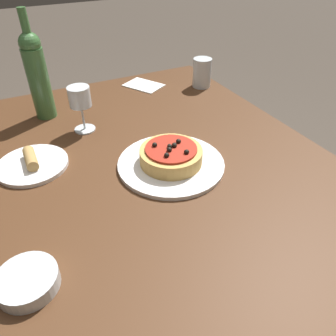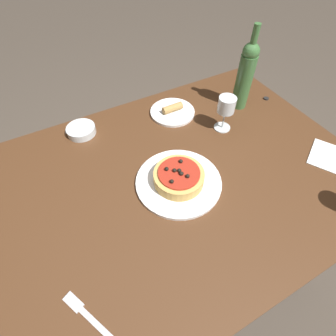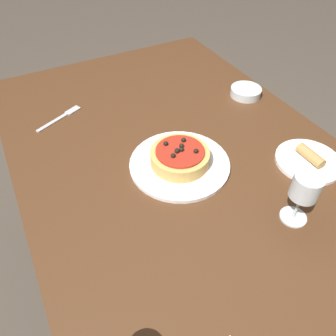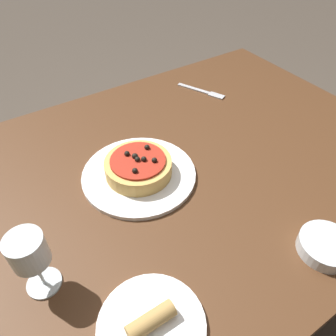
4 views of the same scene
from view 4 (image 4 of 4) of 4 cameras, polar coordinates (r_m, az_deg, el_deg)
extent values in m
plane|color=#4C4238|center=(1.51, -0.74, -22.51)|extent=(14.00, 14.00, 0.00)
cube|color=#4C2D19|center=(0.88, -1.17, -2.08)|extent=(1.47, 0.97, 0.03)
cylinder|color=#4C2D19|center=(1.71, 10.67, 6.18)|extent=(0.06, 0.06, 0.73)
cylinder|color=white|center=(0.87, -5.07, -1.13)|extent=(0.30, 0.30, 0.01)
cylinder|color=tan|center=(0.85, -5.18, 0.15)|extent=(0.17, 0.17, 0.04)
cylinder|color=#A82819|center=(0.83, -5.28, 1.34)|extent=(0.14, 0.14, 0.01)
sphere|color=black|center=(0.83, -5.72, 2.09)|extent=(0.01, 0.01, 0.01)
sphere|color=black|center=(0.82, -2.30, 1.27)|extent=(0.01, 0.01, 0.01)
sphere|color=black|center=(0.84, -7.16, 2.50)|extent=(0.01, 0.01, 0.01)
sphere|color=black|center=(0.86, -3.67, 3.63)|extent=(0.01, 0.01, 0.01)
sphere|color=black|center=(0.83, -5.85, 2.08)|extent=(0.01, 0.01, 0.01)
sphere|color=black|center=(0.79, -5.79, -0.47)|extent=(0.01, 0.01, 0.01)
sphere|color=black|center=(0.82, -5.35, 1.52)|extent=(0.01, 0.01, 0.01)
sphere|color=black|center=(0.82, -4.23, 1.57)|extent=(0.01, 0.01, 0.01)
cylinder|color=silver|center=(0.73, -20.72, -18.22)|extent=(0.07, 0.07, 0.00)
cylinder|color=silver|center=(0.69, -21.63, -16.45)|extent=(0.01, 0.01, 0.08)
cylinder|color=silver|center=(0.63, -23.32, -13.07)|extent=(0.07, 0.07, 0.06)
cylinder|color=silver|center=(0.79, 25.77, -12.14)|extent=(0.12, 0.12, 0.03)
cube|color=#B7B7BC|center=(1.23, 4.50, 13.60)|extent=(0.07, 0.12, 0.00)
cube|color=#B7B7BC|center=(1.20, 8.45, 12.36)|extent=(0.05, 0.06, 0.00)
cylinder|color=white|center=(0.65, -2.90, -25.74)|extent=(0.20, 0.20, 0.01)
cylinder|color=#B2894C|center=(0.63, -2.97, -25.03)|extent=(0.09, 0.03, 0.03)
camera|label=1|loc=(0.96, 50.63, 26.35)|focal=35.00mm
camera|label=2|loc=(1.18, -6.15, 49.26)|focal=28.00mm
camera|label=3|loc=(0.98, -64.07, 27.45)|focal=35.00mm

